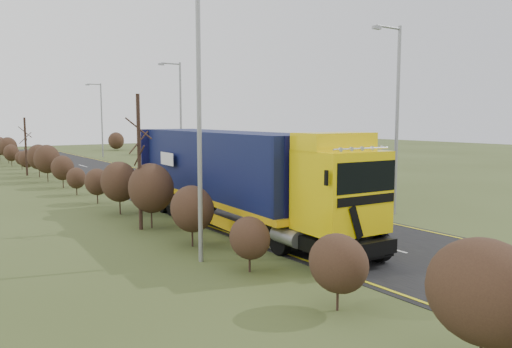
{
  "coord_description": "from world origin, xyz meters",
  "views": [
    {
      "loc": [
        -14.86,
        -17.04,
        4.97
      ],
      "look_at": [
        -1.31,
        2.38,
        2.33
      ],
      "focal_mm": 35.0,
      "sensor_mm": 36.0,
      "label": 1
    }
  ],
  "objects": [
    {
      "name": "streetlight_near",
      "position": [
        5.67,
        -0.09,
        5.31
      ],
      "size": [
        2.04,
        0.19,
        9.61
      ],
      "color": "gray",
      "rests_on": "ground"
    },
    {
      "name": "left_pole",
      "position": [
        -6.72,
        -2.01,
        4.91
      ],
      "size": [
        0.16,
        0.16,
        9.82
      ],
      "primitive_type": "cylinder",
      "color": "gray",
      "rests_on": "ground"
    },
    {
      "name": "car_blue_sedan",
      "position": [
        8.5,
        24.66,
        0.78
      ],
      "size": [
        2.38,
        4.92,
        1.55
      ],
      "primitive_type": "imported",
      "rotation": [
        0.0,
        0.0,
        3.3
      ],
      "color": "#0C0B3F",
      "rests_on": "ground"
    },
    {
      "name": "layby",
      "position": [
        6.5,
        20.0,
        0.01
      ],
      "size": [
        6.0,
        18.0,
        0.02
      ],
      "primitive_type": "cube",
      "color": "#302D2B",
      "rests_on": "ground"
    },
    {
      "name": "car_red_hatchback",
      "position": [
        4.8,
        17.49,
        0.64
      ],
      "size": [
        2.01,
        3.93,
        1.28
      ],
      "primitive_type": "imported",
      "rotation": [
        0.0,
        0.0,
        3.28
      ],
      "color": "#A70822",
      "rests_on": "ground"
    },
    {
      "name": "hedgerow",
      "position": [
        -6.0,
        7.89,
        1.62
      ],
      "size": [
        2.24,
        102.04,
        6.05
      ],
      "color": "#311F15",
      "rests_on": "ground"
    },
    {
      "name": "ground",
      "position": [
        0.0,
        0.0,
        0.0
      ],
      "size": [
        160.0,
        160.0,
        0.0
      ],
      "primitive_type": "plane",
      "color": "#36411C",
      "rests_on": "ground"
    },
    {
      "name": "speed_sign",
      "position": [
        5.6,
        13.32,
        1.51
      ],
      "size": [
        0.6,
        0.1,
        2.18
      ],
      "color": "gray",
      "rests_on": "ground"
    },
    {
      "name": "warning_board",
      "position": [
        5.8,
        27.58,
        1.24
      ],
      "size": [
        0.77,
        0.11,
        2.01
      ],
      "color": "gray",
      "rests_on": "ground"
    },
    {
      "name": "lane_markings",
      "position": [
        0.0,
        9.69,
        0.03
      ],
      "size": [
        7.52,
        116.0,
        0.01
      ],
      "color": "#D1CB13",
      "rests_on": "road"
    },
    {
      "name": "lorry",
      "position": [
        -2.8,
        1.73,
        2.55
      ],
      "size": [
        3.55,
        16.25,
        4.49
      ],
      "rotation": [
        0.0,
        0.0,
        -0.07
      ],
      "color": "black",
      "rests_on": "ground"
    },
    {
      "name": "streetlight_far",
      "position": [
        5.49,
        46.81,
        5.2
      ],
      "size": [
        2.0,
        0.19,
        9.42
      ],
      "color": "gray",
      "rests_on": "ground"
    },
    {
      "name": "road",
      "position": [
        0.0,
        10.0,
        0.01
      ],
      "size": [
        8.0,
        120.0,
        0.02
      ],
      "primitive_type": "cube",
      "color": "black",
      "rests_on": "ground"
    },
    {
      "name": "streetlight_mid",
      "position": [
        4.47,
        22.23,
        5.39
      ],
      "size": [
        2.07,
        0.19,
        9.74
      ],
      "color": "gray",
      "rests_on": "ground"
    }
  ]
}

